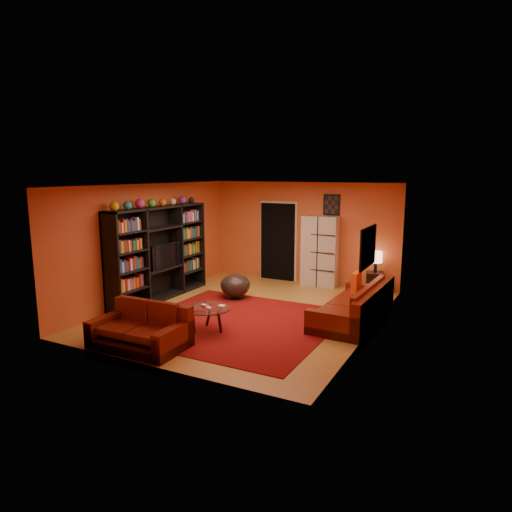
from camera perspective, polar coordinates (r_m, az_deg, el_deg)
The scene contains 20 objects.
floor at distance 9.49m, azimuth -0.96°, elevation -7.04°, with size 6.00×6.00×0.00m, color olive.
ceiling at distance 9.05m, azimuth -1.02°, elevation 8.86°, with size 6.00×6.00×0.00m, color white.
wall_back at distance 11.87m, azimuth 5.91°, elevation 2.91°, with size 6.00×6.00×0.00m, color #C3552A.
wall_front at distance 6.74m, azimuth -13.20°, elevation -3.16°, with size 6.00×6.00×0.00m, color #C3552A.
wall_left at distance 10.58m, azimuth -13.00°, elevation 1.76°, with size 6.00×6.00×0.00m, color #C3552A.
wall_right at distance 8.31m, azimuth 14.37°, elevation -0.66°, with size 6.00×6.00×0.00m, color #C3552A.
rug at distance 8.86m, azimuth -2.56°, elevation -8.30°, with size 3.60×3.60×0.01m, color #590A0B.
doorway at distance 12.15m, azimuth 2.74°, elevation 1.79°, with size 0.95×0.10×2.04m, color black.
wall_art_right at distance 7.97m, azimuth 13.84°, elevation 1.10°, with size 0.03×1.00×0.70m, color black.
wall_art_back at distance 11.53m, azimuth 9.43°, elevation 6.34°, with size 0.42×0.03×0.52m, color black.
entertainment_unit at distance 10.48m, azimuth -12.00°, elevation 0.33°, with size 0.45×3.00×2.10m, color black.
tv at distance 10.49m, azimuth -11.64°, elevation 0.05°, with size 0.13×0.96×0.55m, color black.
sofa at distance 9.09m, azimuth 12.58°, elevation -6.24°, with size 1.08×2.48×0.85m.
loveseat at distance 7.89m, azimuth -13.96°, elevation -8.88°, with size 1.56×0.96×0.85m.
throw_pillow at distance 9.57m, azimuth 12.41°, elevation -3.22°, with size 0.12×0.42×0.42m, color #EE521A.
coffee_table at distance 8.34m, azimuth -6.12°, elevation -6.76°, with size 0.87×0.87×0.43m.
storage_cabinet at distance 11.57m, azimuth 7.98°, elevation 0.59°, with size 0.89×0.39×1.77m, color #BBB7AD.
bowl_chair at distance 10.43m, azimuth -2.61°, elevation -3.71°, with size 0.68×0.68×0.56m.
side_table at distance 11.27m, azimuth 14.61°, elevation -3.23°, with size 0.40×0.40×0.50m, color black.
table_lamp at distance 11.14m, azimuth 14.75°, elevation -0.19°, with size 0.30×0.30×0.50m.
Camera 1 is at (4.30, -7.96, 2.86)m, focal length 32.00 mm.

